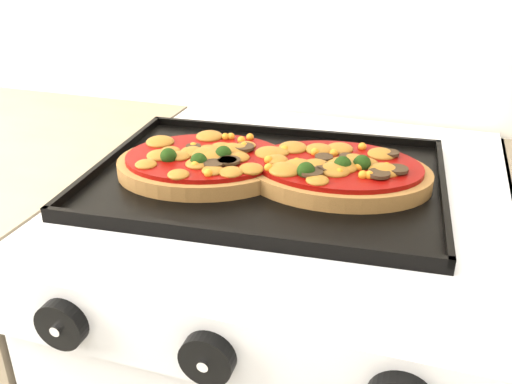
% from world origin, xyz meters
% --- Properties ---
extents(control_panel, '(0.60, 0.02, 0.09)m').
position_xyz_m(control_panel, '(0.01, 1.39, 0.85)').
color(control_panel, silver).
rests_on(control_panel, stove).
extents(knob_left, '(0.06, 0.02, 0.06)m').
position_xyz_m(knob_left, '(-0.17, 1.37, 0.85)').
color(knob_left, black).
rests_on(knob_left, control_panel).
extents(knob_center, '(0.06, 0.02, 0.06)m').
position_xyz_m(knob_center, '(0.00, 1.37, 0.85)').
color(knob_center, black).
rests_on(knob_center, control_panel).
extents(baking_tray, '(0.52, 0.40, 0.02)m').
position_xyz_m(baking_tray, '(-0.03, 1.67, 0.92)').
color(baking_tray, black).
rests_on(baking_tray, stove).
extents(pizza_left, '(0.30, 0.26, 0.04)m').
position_xyz_m(pizza_left, '(-0.12, 1.66, 0.94)').
color(pizza_left, '#A66B39').
rests_on(pizza_left, baking_tray).
extents(pizza_right, '(0.27, 0.21, 0.04)m').
position_xyz_m(pizza_right, '(0.07, 1.69, 0.94)').
color(pizza_right, '#A66B39').
rests_on(pizza_right, baking_tray).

